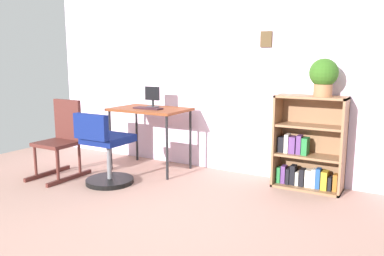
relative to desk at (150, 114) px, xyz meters
name	(u,v)px	position (x,y,z in m)	size (l,w,h in m)	color
ground_plane	(106,236)	(0.80, -1.70, -0.69)	(6.24, 6.24, 0.00)	tan
wall_back	(227,73)	(0.80, 0.45, 0.49)	(5.20, 0.12, 2.36)	silver
desk	(150,114)	(0.00, 0.00, 0.00)	(0.91, 0.60, 0.76)	brown
monitor	(152,97)	(-0.03, 0.09, 0.19)	(0.20, 0.16, 0.25)	#262628
keyboard	(148,108)	(0.03, -0.08, 0.08)	(0.36, 0.13, 0.02)	#32191F
office_chair	(106,153)	(-0.06, -0.73, -0.34)	(0.52, 0.55, 0.80)	black
rocking_chair	(62,138)	(-0.71, -0.75, -0.24)	(0.42, 0.64, 0.88)	#50241F
bookshelf_low	(308,148)	(1.84, 0.26, -0.26)	(0.70, 0.30, 0.98)	#8B6141
potted_plant_on_shelf	(324,75)	(1.97, 0.20, 0.49)	(0.28, 0.28, 0.37)	#9E6642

